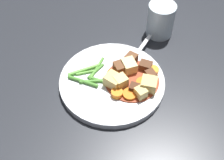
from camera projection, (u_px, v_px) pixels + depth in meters
ground_plane at (112, 84)px, 0.74m from camera, size 3.00×3.00×0.00m
dinner_plate at (112, 82)px, 0.73m from camera, size 0.25×0.25×0.02m
stew_sauce at (132, 80)px, 0.72m from camera, size 0.13×0.13×0.00m
carrot_slice_0 at (154, 72)px, 0.73m from camera, size 0.03×0.03×0.01m
carrot_slice_1 at (130, 94)px, 0.69m from camera, size 0.03×0.03×0.01m
carrot_slice_2 at (143, 83)px, 0.71m from camera, size 0.04×0.04×0.01m
carrot_slice_3 at (116, 94)px, 0.69m from camera, size 0.03×0.03×0.01m
carrot_slice_4 at (114, 75)px, 0.73m from camera, size 0.05×0.05×0.01m
potato_chunk_0 at (129, 66)px, 0.73m from camera, size 0.03×0.04×0.03m
potato_chunk_1 at (141, 93)px, 0.68m from camera, size 0.03×0.03×0.02m
potato_chunk_2 at (149, 85)px, 0.69m from camera, size 0.05×0.05×0.03m
potato_chunk_3 at (112, 81)px, 0.70m from camera, size 0.05×0.05×0.03m
potato_chunk_4 at (121, 82)px, 0.70m from camera, size 0.03×0.03×0.03m
meat_chunk_0 at (134, 88)px, 0.70m from camera, size 0.03×0.03×0.02m
meat_chunk_1 at (131, 59)px, 0.75m from camera, size 0.04×0.04×0.03m
meat_chunk_2 at (150, 75)px, 0.72m from camera, size 0.03×0.03×0.02m
meat_chunk_3 at (145, 66)px, 0.74m from camera, size 0.04×0.04×0.02m
meat_chunk_4 at (121, 67)px, 0.73m from camera, size 0.04×0.03×0.03m
green_bean_0 at (102, 82)px, 0.71m from camera, size 0.06×0.04×0.01m
green_bean_1 at (84, 70)px, 0.74m from camera, size 0.08×0.02×0.01m
green_bean_2 at (92, 81)px, 0.71m from camera, size 0.06×0.02×0.01m
green_bean_3 at (97, 68)px, 0.74m from camera, size 0.05×0.06×0.01m
green_bean_4 at (96, 71)px, 0.74m from camera, size 0.05×0.04×0.01m
green_bean_5 at (87, 72)px, 0.73m from camera, size 0.05×0.01×0.01m
green_bean_6 at (83, 81)px, 0.71m from camera, size 0.07×0.05×0.01m
fork at (135, 57)px, 0.77m from camera, size 0.13×0.14×0.00m
water_glass at (161, 20)px, 0.82m from camera, size 0.07×0.07×0.09m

